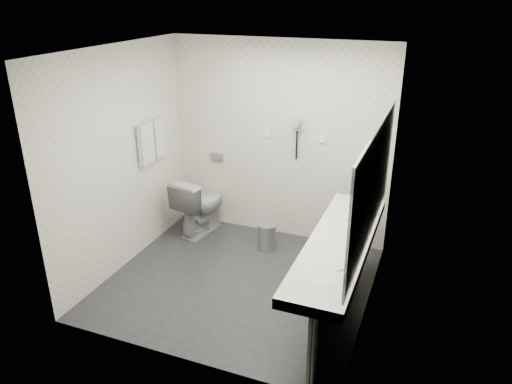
% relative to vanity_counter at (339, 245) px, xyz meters
% --- Properties ---
extents(floor, '(2.80, 2.80, 0.00)m').
position_rel_vanity_counter_xyz_m(floor, '(-1.12, 0.20, -0.80)').
color(floor, '#28282D').
rests_on(floor, ground).
extents(ceiling, '(2.80, 2.80, 0.00)m').
position_rel_vanity_counter_xyz_m(ceiling, '(-1.12, 0.20, 1.70)').
color(ceiling, white).
rests_on(ceiling, wall_back).
extents(wall_back, '(2.80, 0.00, 2.80)m').
position_rel_vanity_counter_xyz_m(wall_back, '(-1.12, 1.50, 0.45)').
color(wall_back, white).
rests_on(wall_back, floor).
extents(wall_front, '(2.80, 0.00, 2.80)m').
position_rel_vanity_counter_xyz_m(wall_front, '(-1.12, -1.10, 0.45)').
color(wall_front, white).
rests_on(wall_front, floor).
extents(wall_left, '(0.00, 2.60, 2.60)m').
position_rel_vanity_counter_xyz_m(wall_left, '(-2.52, 0.20, 0.45)').
color(wall_left, white).
rests_on(wall_left, floor).
extents(wall_right, '(0.00, 2.60, 2.60)m').
position_rel_vanity_counter_xyz_m(wall_right, '(0.27, 0.20, 0.45)').
color(wall_right, white).
rests_on(wall_right, floor).
extents(vanity_counter, '(0.55, 2.20, 0.10)m').
position_rel_vanity_counter_xyz_m(vanity_counter, '(0.00, 0.00, 0.00)').
color(vanity_counter, white).
rests_on(vanity_counter, floor).
extents(vanity_panel, '(0.03, 2.15, 0.75)m').
position_rel_vanity_counter_xyz_m(vanity_panel, '(0.02, 0.00, -0.42)').
color(vanity_panel, gray).
rests_on(vanity_panel, floor).
extents(vanity_post_near, '(0.06, 0.06, 0.75)m').
position_rel_vanity_counter_xyz_m(vanity_post_near, '(0.05, -1.04, -0.42)').
color(vanity_post_near, silver).
rests_on(vanity_post_near, floor).
extents(vanity_post_far, '(0.06, 0.06, 0.75)m').
position_rel_vanity_counter_xyz_m(vanity_post_far, '(0.05, 1.04, -0.42)').
color(vanity_post_far, silver).
rests_on(vanity_post_far, floor).
extents(mirror, '(0.02, 2.20, 1.05)m').
position_rel_vanity_counter_xyz_m(mirror, '(0.26, 0.00, 0.65)').
color(mirror, '#B2BCC6').
rests_on(mirror, wall_right).
extents(basin_near, '(0.40, 0.31, 0.05)m').
position_rel_vanity_counter_xyz_m(basin_near, '(0.00, -0.65, 0.04)').
color(basin_near, white).
rests_on(basin_near, vanity_counter).
extents(basin_far, '(0.40, 0.31, 0.05)m').
position_rel_vanity_counter_xyz_m(basin_far, '(0.00, 0.65, 0.04)').
color(basin_far, white).
rests_on(basin_far, vanity_counter).
extents(faucet_near, '(0.04, 0.04, 0.15)m').
position_rel_vanity_counter_xyz_m(faucet_near, '(0.19, -0.65, 0.12)').
color(faucet_near, silver).
rests_on(faucet_near, vanity_counter).
extents(faucet_far, '(0.04, 0.04, 0.15)m').
position_rel_vanity_counter_xyz_m(faucet_far, '(0.19, 0.65, 0.12)').
color(faucet_far, silver).
rests_on(faucet_far, vanity_counter).
extents(soap_bottle_a, '(0.05, 0.05, 0.10)m').
position_rel_vanity_counter_xyz_m(soap_bottle_a, '(0.15, 0.02, 0.10)').
color(soap_bottle_a, white).
rests_on(soap_bottle_a, vanity_counter).
extents(soap_bottle_c, '(0.06, 0.06, 0.13)m').
position_rel_vanity_counter_xyz_m(soap_bottle_c, '(0.17, -0.13, 0.11)').
color(soap_bottle_c, white).
rests_on(soap_bottle_c, vanity_counter).
extents(glass_left, '(0.07, 0.07, 0.10)m').
position_rel_vanity_counter_xyz_m(glass_left, '(0.16, 0.23, 0.10)').
color(glass_left, silver).
rests_on(glass_left, vanity_counter).
extents(toilet, '(0.56, 0.83, 0.78)m').
position_rel_vanity_counter_xyz_m(toilet, '(-2.08, 1.15, -0.41)').
color(toilet, white).
rests_on(toilet, floor).
extents(flush_plate, '(0.18, 0.02, 0.12)m').
position_rel_vanity_counter_xyz_m(flush_plate, '(-1.98, 1.49, 0.15)').
color(flush_plate, '#B2B5BA').
rests_on(flush_plate, wall_back).
extents(pedal_bin, '(0.27, 0.27, 0.32)m').
position_rel_vanity_counter_xyz_m(pedal_bin, '(-1.09, 1.02, -0.64)').
color(pedal_bin, '#B2B5BA').
rests_on(pedal_bin, floor).
extents(bin_lid, '(0.23, 0.23, 0.02)m').
position_rel_vanity_counter_xyz_m(bin_lid, '(-1.09, 1.02, -0.47)').
color(bin_lid, '#B2B5BA').
rests_on(bin_lid, pedal_bin).
extents(towel_rail, '(0.02, 0.62, 0.02)m').
position_rel_vanity_counter_xyz_m(towel_rail, '(-2.47, 0.75, 0.75)').
color(towel_rail, silver).
rests_on(towel_rail, wall_left).
extents(towel_near, '(0.07, 0.24, 0.48)m').
position_rel_vanity_counter_xyz_m(towel_near, '(-2.46, 0.61, 0.53)').
color(towel_near, silver).
rests_on(towel_near, towel_rail).
extents(towel_far, '(0.07, 0.24, 0.48)m').
position_rel_vanity_counter_xyz_m(towel_far, '(-2.46, 0.89, 0.53)').
color(towel_far, silver).
rests_on(towel_far, towel_rail).
extents(dryer_cradle, '(0.10, 0.04, 0.14)m').
position_rel_vanity_counter_xyz_m(dryer_cradle, '(-0.88, 1.47, 0.70)').
color(dryer_cradle, '#9A9BA1').
rests_on(dryer_cradle, wall_back).
extents(dryer_barrel, '(0.08, 0.14, 0.08)m').
position_rel_vanity_counter_xyz_m(dryer_barrel, '(-0.88, 1.40, 0.73)').
color(dryer_barrel, '#9A9BA1').
rests_on(dryer_barrel, dryer_cradle).
extents(dryer_cord, '(0.02, 0.02, 0.35)m').
position_rel_vanity_counter_xyz_m(dryer_cord, '(-0.88, 1.46, 0.45)').
color(dryer_cord, black).
rests_on(dryer_cord, dryer_cradle).
extents(switch_plate_a, '(0.09, 0.02, 0.09)m').
position_rel_vanity_counter_xyz_m(switch_plate_a, '(-1.27, 1.49, 0.55)').
color(switch_plate_a, white).
rests_on(switch_plate_a, wall_back).
extents(switch_plate_b, '(0.09, 0.02, 0.09)m').
position_rel_vanity_counter_xyz_m(switch_plate_b, '(-0.57, 1.49, 0.55)').
color(switch_plate_b, white).
rests_on(switch_plate_b, wall_back).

